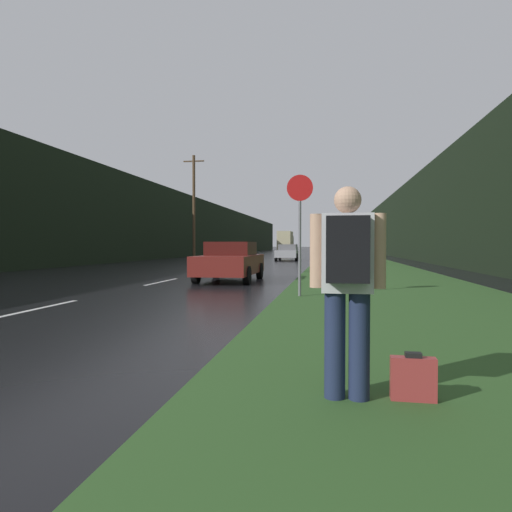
# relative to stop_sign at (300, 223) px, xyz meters

# --- Properties ---
(grass_verge) EXTENTS (6.00, 240.00, 0.02)m
(grass_verge) POSITION_rel_stop_sign_xyz_m (2.47, 28.80, -1.83)
(grass_verge) COLOR #2D5123
(grass_verge) RESTS_ON ground_plane
(lane_stripe_b) EXTENTS (0.12, 3.00, 0.01)m
(lane_stripe_b) POSITION_rel_stop_sign_xyz_m (-5.11, -3.14, -1.84)
(lane_stripe_b) COLOR silver
(lane_stripe_b) RESTS_ON ground_plane
(lane_stripe_c) EXTENTS (0.12, 3.00, 0.01)m
(lane_stripe_c) POSITION_rel_stop_sign_xyz_m (-5.11, 3.86, -1.84)
(lane_stripe_c) COLOR silver
(lane_stripe_c) RESTS_ON ground_plane
(lane_stripe_d) EXTENTS (0.12, 3.00, 0.01)m
(lane_stripe_d) POSITION_rel_stop_sign_xyz_m (-5.11, 10.86, -1.84)
(lane_stripe_d) COLOR silver
(lane_stripe_d) RESTS_ON ground_plane
(lane_stripe_e) EXTENTS (0.12, 3.00, 0.01)m
(lane_stripe_e) POSITION_rel_stop_sign_xyz_m (-5.11, 17.86, -1.84)
(lane_stripe_e) COLOR silver
(lane_stripe_e) RESTS_ON ground_plane
(treeline_far_side) EXTENTS (2.00, 140.00, 6.82)m
(treeline_far_side) POSITION_rel_stop_sign_xyz_m (-15.68, 38.80, 1.57)
(treeline_far_side) COLOR black
(treeline_far_side) RESTS_ON ground_plane
(treeline_near_side) EXTENTS (2.00, 140.00, 7.00)m
(treeline_near_side) POSITION_rel_stop_sign_xyz_m (8.47, 38.80, 1.66)
(treeline_near_side) COLOR black
(treeline_near_side) RESTS_ON ground_plane
(utility_pole_far) EXTENTS (1.80, 0.24, 8.89)m
(utility_pole_far) POSITION_rel_stop_sign_xyz_m (-10.78, 26.00, 2.74)
(utility_pole_far) COLOR #4C3823
(utility_pole_far) RESTS_ON ground_plane
(stop_sign) EXTENTS (0.65, 0.07, 3.05)m
(stop_sign) POSITION_rel_stop_sign_xyz_m (0.00, 0.00, 0.00)
(stop_sign) COLOR slate
(stop_sign) RESTS_ON ground_plane
(hitchhiker_with_backpack) EXTENTS (0.62, 0.42, 1.78)m
(hitchhiker_with_backpack) POSITION_rel_stop_sign_xyz_m (0.91, -7.59, -0.82)
(hitchhiker_with_backpack) COLOR #1E2847
(hitchhiker_with_backpack) RESTS_ON ground_plane
(suitcase) EXTENTS (0.36, 0.12, 0.42)m
(suitcase) POSITION_rel_stop_sign_xyz_m (1.45, -7.51, -1.64)
(suitcase) COLOR #9E3333
(suitcase) RESTS_ON ground_plane
(car_passing_near) EXTENTS (1.94, 4.29, 1.41)m
(car_passing_near) POSITION_rel_stop_sign_xyz_m (-2.82, 4.66, -1.13)
(car_passing_near) COLOR maroon
(car_passing_near) RESTS_ON ground_plane
(car_passing_far) EXTENTS (1.83, 4.42, 1.34)m
(car_passing_far) POSITION_rel_stop_sign_xyz_m (-2.82, 26.53, -1.16)
(car_passing_far) COLOR #9E9EA3
(car_passing_far) RESTS_ON ground_plane
(car_oncoming) EXTENTS (2.02, 4.77, 1.34)m
(car_oncoming) POSITION_rel_stop_sign_xyz_m (-7.40, 29.92, -1.14)
(car_oncoming) COLOR #4C514C
(car_oncoming) RESTS_ON ground_plane
(delivery_truck) EXTENTS (2.53, 7.81, 3.69)m
(delivery_truck) POSITION_rel_stop_sign_xyz_m (-7.40, 70.38, 0.10)
(delivery_truck) COLOR #6E684F
(delivery_truck) RESTS_ON ground_plane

